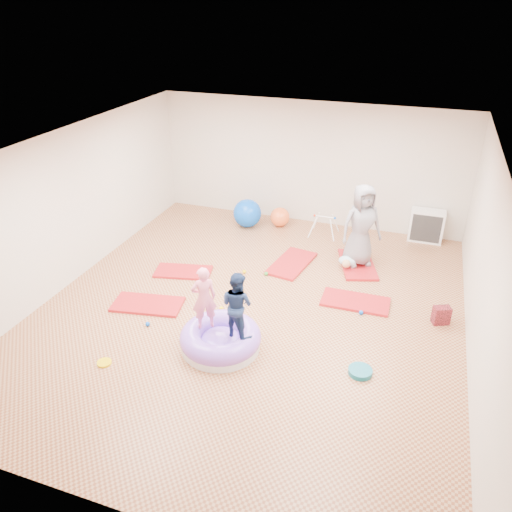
% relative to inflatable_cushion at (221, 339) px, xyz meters
% --- Properties ---
extents(room, '(7.01, 8.01, 2.81)m').
position_rel_inflatable_cushion_xyz_m(room, '(0.08, 1.11, 1.25)').
color(room, tan).
rests_on(room, ground).
extents(gym_mat_front_left, '(1.29, 0.81, 0.05)m').
position_rel_inflatable_cushion_xyz_m(gym_mat_front_left, '(-1.65, 0.64, -0.13)').
color(gym_mat_front_left, red).
rests_on(gym_mat_front_left, ground).
extents(gym_mat_mid_left, '(1.18, 0.76, 0.05)m').
position_rel_inflatable_cushion_xyz_m(gym_mat_mid_left, '(-1.59, 1.89, -0.13)').
color(gym_mat_mid_left, red).
rests_on(gym_mat_mid_left, ground).
extents(gym_mat_center_back, '(0.81, 1.32, 0.05)m').
position_rel_inflatable_cushion_xyz_m(gym_mat_center_back, '(0.33, 2.90, -0.13)').
color(gym_mat_center_back, red).
rests_on(gym_mat_center_back, ground).
extents(gym_mat_right, '(1.18, 0.61, 0.05)m').
position_rel_inflatable_cushion_xyz_m(gym_mat_right, '(1.76, 1.92, -0.13)').
color(gym_mat_right, red).
rests_on(gym_mat_right, ground).
extents(gym_mat_rear_right, '(0.98, 1.39, 0.05)m').
position_rel_inflatable_cushion_xyz_m(gym_mat_rear_right, '(1.59, 3.29, -0.13)').
color(gym_mat_rear_right, red).
rests_on(gym_mat_rear_right, ground).
extents(inflatable_cushion, '(1.25, 1.25, 0.39)m').
position_rel_inflatable_cushion_xyz_m(inflatable_cushion, '(0.00, 0.00, 0.00)').
color(inflatable_cushion, silver).
rests_on(inflatable_cushion, ground).
extents(child_pink, '(0.45, 0.42, 1.04)m').
position_rel_inflatable_cushion_xyz_m(child_pink, '(-0.26, 0.03, 0.73)').
color(child_pink, pink).
rests_on(child_pink, inflatable_cushion).
extents(child_navy, '(0.61, 0.54, 1.05)m').
position_rel_inflatable_cushion_xyz_m(child_navy, '(0.28, 0.01, 0.73)').
color(child_navy, navy).
rests_on(child_navy, inflatable_cushion).
extents(adult_caregiver, '(0.96, 0.87, 1.64)m').
position_rel_inflatable_cushion_xyz_m(adult_caregiver, '(1.58, 3.31, 0.72)').
color(adult_caregiver, gray).
rests_on(adult_caregiver, gym_mat_rear_right).
extents(infant, '(0.36, 0.36, 0.21)m').
position_rel_inflatable_cushion_xyz_m(infant, '(1.40, 3.09, 0.01)').
color(infant, '#B3E2F6').
rests_on(infant, gym_mat_rear_right).
extents(ball_pit_balls, '(3.34, 2.28, 0.08)m').
position_rel_inflatable_cushion_xyz_m(ball_pit_balls, '(-0.11, 1.39, -0.12)').
color(ball_pit_balls, green).
rests_on(ball_pit_balls, ground).
extents(exercise_ball_blue, '(0.65, 0.65, 0.65)m').
position_rel_inflatable_cushion_xyz_m(exercise_ball_blue, '(-1.15, 4.34, 0.17)').
color(exercise_ball_blue, blue).
rests_on(exercise_ball_blue, ground).
extents(exercise_ball_orange, '(0.45, 0.45, 0.45)m').
position_rel_inflatable_cushion_xyz_m(exercise_ball_orange, '(-0.44, 4.61, 0.07)').
color(exercise_ball_orange, orange).
rests_on(exercise_ball_orange, ground).
extents(infant_play_gym, '(0.61, 0.58, 0.47)m').
position_rel_inflatable_cushion_xyz_m(infant_play_gym, '(0.64, 4.44, 0.16)').
color(infant_play_gym, white).
rests_on(infant_play_gym, ground).
extents(cube_shelf, '(0.71, 0.35, 0.71)m').
position_rel_inflatable_cushion_xyz_m(cube_shelf, '(2.79, 4.90, 0.20)').
color(cube_shelf, white).
rests_on(cube_shelf, ground).
extents(balance_disc, '(0.34, 0.34, 0.08)m').
position_rel_inflatable_cushion_xyz_m(balance_disc, '(2.12, 0.10, -0.11)').
color(balance_disc, '#0E6478').
rests_on(balance_disc, ground).
extents(backpack, '(0.31, 0.26, 0.31)m').
position_rel_inflatable_cushion_xyz_m(backpack, '(3.18, 1.77, 0.00)').
color(backpack, '#AA202D').
rests_on(backpack, ground).
extents(yellow_toy, '(0.21, 0.21, 0.03)m').
position_rel_inflatable_cushion_xyz_m(yellow_toy, '(-1.48, -0.92, -0.14)').
color(yellow_toy, yellow).
rests_on(yellow_toy, ground).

